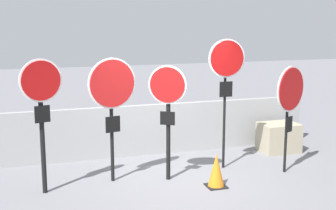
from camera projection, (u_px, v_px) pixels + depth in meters
name	position (u px, v px, depth m)	size (l,w,h in m)	color
ground_plane	(173.00, 179.00, 8.70)	(40.00, 40.00, 0.00)	slate
fence_back	(149.00, 130.00, 10.15)	(7.42, 0.12, 1.10)	gray
stop_sign_0	(41.00, 100.00, 7.69)	(0.70, 0.23, 2.30)	black
stop_sign_1	(112.00, 93.00, 8.25)	(0.88, 0.24, 2.27)	black
stop_sign_2	(168.00, 101.00, 8.36)	(0.61, 0.37, 2.13)	black
stop_sign_3	(226.00, 70.00, 8.93)	(0.74, 0.11, 2.56)	black
stop_sign_4	(290.00, 95.00, 8.77)	(0.79, 0.40, 2.07)	black
traffic_cone_0	(216.00, 170.00, 8.25)	(0.35, 0.35, 0.61)	black
storage_crate	(279.00, 137.00, 10.42)	(0.83, 0.65, 0.64)	#9E937A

